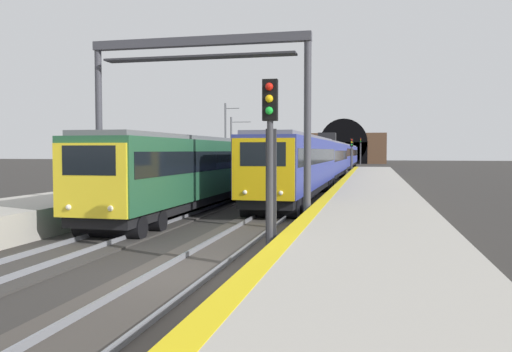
{
  "coord_description": "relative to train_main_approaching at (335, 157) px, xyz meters",
  "views": [
    {
      "loc": [
        -12.13,
        -4.54,
        3.15
      ],
      "look_at": [
        14.58,
        1.46,
        1.81
      ],
      "focal_mm": 36.52,
      "sensor_mm": 36.0,
      "label": 1
    }
  ],
  "objects": [
    {
      "name": "platform_right_edge_strip",
      "position": [
        -51.68,
        -2.54,
        -1.26
      ],
      "size": [
        112.0,
        0.5,
        0.01
      ],
      "primitive_type": "cube",
      "color": "yellow",
      "rests_on": "platform_right"
    },
    {
      "name": "railway_signal_mid",
      "position": [
        1.63,
        -1.98,
        0.53
      ],
      "size": [
        0.39,
        0.38,
        4.68
      ],
      "rotation": [
        0.0,
        0.0,
        3.14
      ],
      "color": "#4C4C54",
      "rests_on": "ground_plane"
    },
    {
      "name": "track_adjacent_line",
      "position": [
        -51.68,
        4.6,
        -2.29
      ],
      "size": [
        160.0,
        2.78,
        0.21
      ],
      "color": "#383533",
      "rests_on": "ground_plane"
    },
    {
      "name": "catenary_mast_far",
      "position": [
        -4.71,
        11.66,
        1.34
      ],
      "size": [
        0.22,
        2.47,
        7.09
      ],
      "color": "#595B60",
      "rests_on": "ground_plane"
    },
    {
      "name": "railway_signal_far",
      "position": [
        49.54,
        -1.98,
        1.2
      ],
      "size": [
        0.39,
        0.38,
        5.9
      ],
      "rotation": [
        0.0,
        0.0,
        3.14
      ],
      "color": "#4C4C54",
      "rests_on": "ground_plane"
    },
    {
      "name": "catenary_mast_near",
      "position": [
        -7.15,
        11.69,
        2.0
      ],
      "size": [
        0.22,
        1.72,
        8.49
      ],
      "color": "#595B60",
      "rests_on": "ground_plane"
    },
    {
      "name": "overhead_signal_gantry",
      "position": [
        -43.9,
        2.3,
        3.45
      ],
      "size": [
        0.7,
        9.05,
        7.67
      ],
      "color": "#3F3F47",
      "rests_on": "ground_plane"
    },
    {
      "name": "train_main_approaching",
      "position": [
        0.0,
        0.0,
        0.0
      ],
      "size": [
        83.37,
        3.08,
        4.96
      ],
      "rotation": [
        0.0,
        0.0,
        3.13
      ],
      "color": "navy",
      "rests_on": "ground_plane"
    },
    {
      "name": "tunnel_portal",
      "position": [
        62.67,
        2.3,
        1.39
      ],
      "size": [
        2.19,
        20.03,
        11.22
      ],
      "color": "brown",
      "rests_on": "ground_plane"
    },
    {
      "name": "platform_right",
      "position": [
        -51.68,
        -4.5,
        -1.8
      ],
      "size": [
        112.0,
        4.43,
        1.07
      ],
      "primitive_type": "cube",
      "color": "#ADA89E",
      "rests_on": "ground_plane"
    },
    {
      "name": "train_adjacent_platform",
      "position": [
        -29.79,
        4.6,
        -0.13
      ],
      "size": [
        37.12,
        2.89,
        4.75
      ],
      "rotation": [
        0.0,
        0.0,
        3.14
      ],
      "color": "#235638",
      "rests_on": "ground_plane"
    },
    {
      "name": "railway_signal_near",
      "position": [
        -50.76,
        -1.98,
        0.68
      ],
      "size": [
        0.39,
        0.38,
        4.96
      ],
      "rotation": [
        0.0,
        0.0,
        3.14
      ],
      "color": "#38383D",
      "rests_on": "ground_plane"
    },
    {
      "name": "track_main_line",
      "position": [
        -51.68,
        -0.0,
        -2.29
      ],
      "size": [
        160.0,
        3.06,
        0.21
      ],
      "color": "#423D38",
      "rests_on": "ground_plane"
    },
    {
      "name": "ground_plane",
      "position": [
        -51.68,
        -0.0,
        -2.33
      ],
      "size": [
        320.0,
        320.0,
        0.0
      ],
      "primitive_type": "plane",
      "color": "#302D2B"
    }
  ]
}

